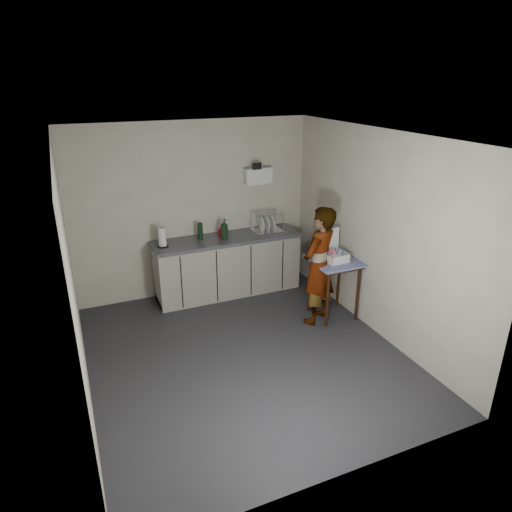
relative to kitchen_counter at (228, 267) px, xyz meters
name	(u,v)px	position (x,y,z in m)	size (l,w,h in m)	color
ground	(245,354)	(-0.40, -1.70, -0.43)	(4.00, 4.00, 0.00)	#2C2C31
wall_back	(194,210)	(-0.40, 0.29, 0.87)	(3.60, 0.02, 2.60)	beige
wall_right	(376,235)	(1.39, -1.70, 0.87)	(0.02, 4.00, 2.60)	beige
wall_left	(73,283)	(-2.19, -1.70, 0.87)	(0.02, 4.00, 2.60)	beige
ceiling	(243,137)	(-0.40, -1.70, 2.17)	(3.60, 4.00, 0.01)	silver
kitchen_counter	(228,267)	(0.00, 0.00, 0.00)	(2.24, 0.62, 0.91)	black
wall_shelf	(258,176)	(0.60, 0.22, 1.32)	(0.42, 0.18, 0.37)	white
side_table	(335,267)	(1.10, -1.27, 0.31)	(0.65, 0.65, 0.84)	#33190B
standing_man	(319,266)	(0.82, -1.31, 0.39)	(0.59, 0.39, 1.63)	#B2A593
soap_bottle	(224,229)	(-0.06, -0.06, 0.64)	(0.12, 0.12, 0.31)	black
soda_can	(221,233)	(-0.08, 0.04, 0.55)	(0.07, 0.07, 0.14)	red
dark_bottle	(200,231)	(-0.39, 0.06, 0.61)	(0.07, 0.07, 0.25)	black
paper_towel	(162,238)	(-0.97, -0.02, 0.62)	(0.16, 0.16, 0.28)	black
dish_rack	(267,227)	(0.66, 0.01, 0.55)	(0.45, 0.34, 0.31)	silver
bakery_box	(334,254)	(1.08, -1.27, 0.51)	(0.30, 0.31, 0.41)	white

